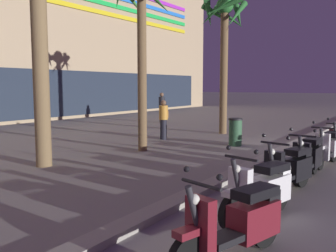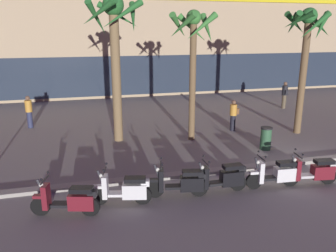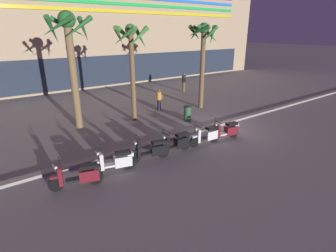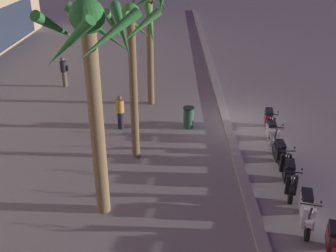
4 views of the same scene
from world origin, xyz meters
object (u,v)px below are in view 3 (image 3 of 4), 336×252
(scooter_maroon_second_in_line, at_px, (227,131))
(palm_tree_far_corner, at_px, (203,44))
(pedestrian_by_palm_tree, at_px, (159,99))
(scooter_white_lead_nearest, at_px, (207,135))
(scooter_maroon_gap_after_mid, at_px, (80,175))
(scooter_black_mid_front, at_px, (152,150))
(palm_tree_near_sign, at_px, (70,46))
(pedestrian_strolling_near_curb, at_px, (184,82))
(palm_tree_by_mall_entrance, at_px, (131,49))
(scooter_white_far_back, at_px, (116,161))
(litter_bin, at_px, (187,113))
(scooter_black_mid_centre, at_px, (177,143))

(scooter_maroon_second_in_line, distance_m, palm_tree_far_corner, 7.13)
(pedestrian_by_palm_tree, bearing_deg, scooter_white_lead_nearest, -102.74)
(scooter_maroon_gap_after_mid, bearing_deg, scooter_black_mid_front, 4.94)
(scooter_maroon_gap_after_mid, distance_m, palm_tree_near_sign, 7.62)
(pedestrian_strolling_near_curb, bearing_deg, palm_tree_by_mall_entrance, -149.34)
(scooter_black_mid_front, distance_m, palm_tree_near_sign, 7.22)
(scooter_maroon_second_in_line, distance_m, palm_tree_near_sign, 9.18)
(scooter_white_lead_nearest, distance_m, palm_tree_near_sign, 8.39)
(palm_tree_by_mall_entrance, bearing_deg, palm_tree_near_sign, 167.82)
(scooter_white_lead_nearest, distance_m, scooter_maroon_second_in_line, 1.24)
(scooter_maroon_second_in_line, height_order, palm_tree_by_mall_entrance, palm_tree_by_mall_entrance)
(scooter_black_mid_front, height_order, pedestrian_by_palm_tree, pedestrian_by_palm_tree)
(scooter_maroon_second_in_line, relative_size, palm_tree_by_mall_entrance, 0.32)
(pedestrian_by_palm_tree, bearing_deg, palm_tree_far_corner, -22.42)
(palm_tree_near_sign, bearing_deg, palm_tree_far_corner, -6.68)
(scooter_white_far_back, relative_size, pedestrian_by_palm_tree, 1.14)
(pedestrian_strolling_near_curb, bearing_deg, scooter_black_mid_front, -134.92)
(scooter_black_mid_front, xyz_separation_m, scooter_white_lead_nearest, (3.07, -0.14, 0.01))
(scooter_maroon_gap_after_mid, relative_size, litter_bin, 1.91)
(scooter_maroon_gap_after_mid, xyz_separation_m, palm_tree_far_corner, (10.45, 5.14, 3.92))
(scooter_maroon_second_in_line, height_order, litter_bin, scooter_maroon_second_in_line)
(palm_tree_near_sign, xyz_separation_m, pedestrian_by_palm_tree, (5.64, 0.17, -3.71))
(pedestrian_strolling_near_curb, bearing_deg, palm_tree_far_corner, -116.52)
(scooter_white_far_back, height_order, pedestrian_by_palm_tree, pedestrian_by_palm_tree)
(scooter_maroon_gap_after_mid, xyz_separation_m, palm_tree_near_sign, (2.00, 6.13, 4.05))
(scooter_white_far_back, xyz_separation_m, palm_tree_near_sign, (0.51, 5.89, 4.05))
(scooter_white_far_back, xyz_separation_m, scooter_maroon_second_in_line, (5.98, -0.26, 0.01))
(scooter_white_lead_nearest, bearing_deg, scooter_maroon_gap_after_mid, -178.80)
(palm_tree_near_sign, bearing_deg, palm_tree_by_mall_entrance, -12.18)
(scooter_white_far_back, distance_m, scooter_white_lead_nearest, 4.75)
(pedestrian_strolling_near_curb, distance_m, litter_bin, 8.40)
(scooter_black_mid_front, height_order, pedestrian_strolling_near_curb, pedestrian_strolling_near_curb)
(scooter_black_mid_front, distance_m, scooter_maroon_second_in_line, 4.31)
(scooter_black_mid_front, xyz_separation_m, pedestrian_strolling_near_curb, (9.71, 9.74, 0.44))
(litter_bin, bearing_deg, pedestrian_by_palm_tree, 91.95)
(scooter_black_mid_centre, height_order, palm_tree_near_sign, palm_tree_near_sign)
(scooter_black_mid_front, relative_size, pedestrian_strolling_near_curb, 1.08)
(pedestrian_by_palm_tree, relative_size, pedestrian_strolling_near_curb, 0.90)
(scooter_black_mid_centre, xyz_separation_m, litter_bin, (3.27, 3.16, 0.02))
(scooter_black_mid_centre, xyz_separation_m, palm_tree_far_corner, (5.98, 4.92, 3.90))
(scooter_maroon_gap_after_mid, relative_size, scooter_white_lead_nearest, 1.02)
(scooter_maroon_second_in_line, height_order, pedestrian_by_palm_tree, pedestrian_by_palm_tree)
(pedestrian_by_palm_tree, bearing_deg, palm_tree_by_mall_entrance, -160.78)
(scooter_white_lead_nearest, xyz_separation_m, palm_tree_near_sign, (-4.24, 6.00, 4.05))
(scooter_maroon_gap_after_mid, distance_m, scooter_black_mid_centre, 4.48)
(scooter_maroon_second_in_line, height_order, pedestrian_strolling_near_curb, pedestrian_strolling_near_curb)
(pedestrian_by_palm_tree, bearing_deg, scooter_maroon_gap_after_mid, -140.47)
(scooter_maroon_second_in_line, distance_m, pedestrian_by_palm_tree, 6.34)
(scooter_black_mid_front, bearing_deg, scooter_maroon_gap_after_mid, -175.06)
(scooter_maroon_gap_after_mid, xyz_separation_m, palm_tree_by_mall_entrance, (5.18, 5.45, 3.78))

